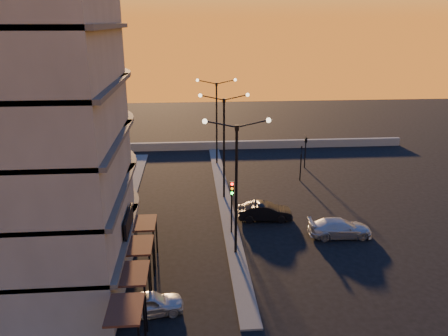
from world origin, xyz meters
TOP-DOWN VIEW (x-y plane):
  - ground at (0.00, 0.00)m, footprint 120.00×120.00m
  - sidewalk_west at (-10.50, 4.00)m, footprint 5.00×40.00m
  - median at (0.00, 10.00)m, footprint 1.20×36.00m
  - parapet at (2.00, 26.00)m, footprint 44.00×0.50m
  - streetlamp_near at (0.00, 0.00)m, footprint 4.32×0.32m
  - streetlamp_mid at (0.00, 10.00)m, footprint 4.32×0.32m
  - streetlamp_far at (0.00, 20.00)m, footprint 4.32×0.32m
  - traffic_light_main at (0.00, 2.87)m, footprint 0.28×0.44m
  - signal_east_a at (8.00, 14.00)m, footprint 0.13×0.16m
  - signal_east_b at (9.50, 18.00)m, footprint 0.42×1.99m
  - car_hatchback at (-5.39, -6.13)m, footprint 3.94×2.06m
  - car_sedan at (2.92, 5.22)m, footprint 4.41×1.79m
  - car_wagon at (8.00, 1.92)m, footprint 4.73×2.02m

SIDE VIEW (x-z plane):
  - ground at x=0.00m, z-range 0.00..0.00m
  - sidewalk_west at x=-10.50m, z-range 0.00..0.12m
  - median at x=0.00m, z-range 0.00..0.12m
  - parapet at x=2.00m, z-range 0.00..1.00m
  - car_hatchback at x=-5.39m, z-range 0.00..1.28m
  - car_wagon at x=8.00m, z-range 0.00..1.36m
  - car_sedan at x=2.92m, z-range 0.00..1.43m
  - signal_east_a at x=8.00m, z-range 0.13..3.73m
  - traffic_light_main at x=0.00m, z-range 0.76..5.01m
  - signal_east_b at x=9.50m, z-range 1.30..4.90m
  - streetlamp_near at x=0.00m, z-range 0.84..10.35m
  - streetlamp_mid at x=0.00m, z-range 0.84..10.35m
  - streetlamp_far at x=0.00m, z-range 0.84..10.35m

